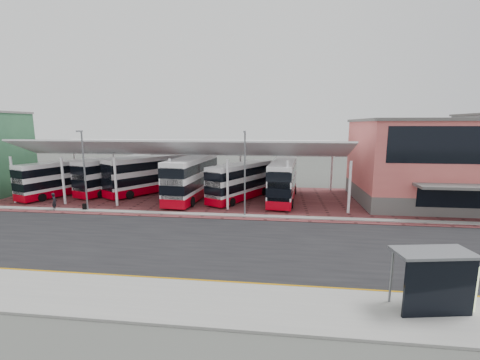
{
  "coord_description": "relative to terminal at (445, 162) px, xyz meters",
  "views": [
    {
      "loc": [
        5.1,
        -23.07,
        8.64
      ],
      "look_at": [
        1.47,
        6.93,
        3.39
      ],
      "focal_mm": 24.0,
      "sensor_mm": 36.0,
      "label": 1
    }
  ],
  "objects": [
    {
      "name": "ground",
      "position": [
        -23.0,
        -13.92,
        -4.66
      ],
      "size": [
        140.0,
        140.0,
        0.0
      ],
      "primitive_type": "plane",
      "color": "#41433F"
    },
    {
      "name": "road",
      "position": [
        -23.0,
        -14.92,
        -4.65
      ],
      "size": [
        120.0,
        14.0,
        0.02
      ],
      "primitive_type": "cube",
      "color": "black",
      "rests_on": "ground"
    },
    {
      "name": "forecourt",
      "position": [
        -21.0,
        -0.92,
        -4.63
      ],
      "size": [
        72.0,
        16.0,
        0.06
      ],
      "primitive_type": "cube",
      "color": "brown",
      "rests_on": "ground"
    },
    {
      "name": "sidewalk",
      "position": [
        -23.0,
        -22.92,
        -4.59
      ],
      "size": [
        120.0,
        4.0,
        0.14
      ],
      "primitive_type": "cube",
      "color": "gray",
      "rests_on": "ground"
    },
    {
      "name": "north_kerb",
      "position": [
        -23.0,
        -7.72,
        -4.59
      ],
      "size": [
        120.0,
        0.8,
        0.14
      ],
      "primitive_type": "cube",
      "color": "gray",
      "rests_on": "ground"
    },
    {
      "name": "yellow_line_near",
      "position": [
        -23.0,
        -20.92,
        -4.63
      ],
      "size": [
        120.0,
        0.12,
        0.01
      ],
      "primitive_type": "cube",
      "color": "#BA7D00",
      "rests_on": "road"
    },
    {
      "name": "yellow_line_far",
      "position": [
        -23.0,
        -20.62,
        -4.63
      ],
      "size": [
        120.0,
        0.12,
        0.01
      ],
      "primitive_type": "cube",
      "color": "#BA7D00",
      "rests_on": "road"
    },
    {
      "name": "canopy",
      "position": [
        -29.0,
        0.01,
        1.14
      ],
      "size": [
        37.0,
        11.63,
        7.07
      ],
      "color": "white",
      "rests_on": "ground"
    },
    {
      "name": "terminal",
      "position": [
        0.0,
        0.0,
        0.0
      ],
      "size": [
        18.4,
        14.4,
        9.25
      ],
      "color": "#5A5855",
      "rests_on": "ground"
    },
    {
      "name": "lamp_west",
      "position": [
        -37.0,
        -7.65,
        -0.3
      ],
      "size": [
        0.16,
        0.9,
        8.07
      ],
      "color": "slate",
      "rests_on": "ground"
    },
    {
      "name": "lamp_east",
      "position": [
        -21.0,
        -7.65,
        -0.3
      ],
      "size": [
        0.16,
        0.9,
        8.07
      ],
      "color": "slate",
      "rests_on": "ground"
    },
    {
      "name": "bus_0",
      "position": [
        -44.23,
        -1.31,
        -2.53
      ],
      "size": [
        5.78,
        10.27,
        4.17
      ],
      "rotation": [
        0.0,
        0.0,
        -0.37
      ],
      "color": "white",
      "rests_on": "forecourt"
    },
    {
      "name": "bus_1",
      "position": [
        -38.63,
        1.3,
        -2.41
      ],
      "size": [
        6.01,
        10.86,
        4.4
      ],
      "rotation": [
        0.0,
        0.0,
        -0.36
      ],
      "color": "white",
      "rests_on": "forecourt"
    },
    {
      "name": "bus_2",
      "position": [
        -34.21,
        1.32,
        -2.31
      ],
      "size": [
        8.2,
        10.83,
        4.62
      ],
      "rotation": [
        0.0,
        0.0,
        -0.57
      ],
      "color": "white",
      "rests_on": "forecourt"
    },
    {
      "name": "bus_3",
      "position": [
        -27.88,
        -1.09,
        -2.19
      ],
      "size": [
        3.72,
        11.97,
        4.85
      ],
      "rotation": [
        0.0,
        0.0,
        -0.09
      ],
      "color": "white",
      "rests_on": "forecourt"
    },
    {
      "name": "bus_4",
      "position": [
        -22.2,
        -0.83,
        -2.52
      ],
      "size": [
        6.87,
        10.02,
        4.18
      ],
      "rotation": [
        0.0,
        0.0,
        -0.5
      ],
      "color": "white",
      "rests_on": "forecourt"
    },
    {
      "name": "bus_5",
      "position": [
        -17.35,
        -0.7,
        -2.36
      ],
      "size": [
        3.52,
        11.11,
        4.5
      ],
      "rotation": [
        0.0,
        0.0,
        -0.09
      ],
      "color": "white",
      "rests_on": "forecourt"
    },
    {
      "name": "pedestrian",
      "position": [
        -40.36,
        -7.92,
        -3.72
      ],
      "size": [
        0.64,
        0.76,
        1.77
      ],
      "primitive_type": "imported",
      "rotation": [
        0.0,
        0.0,
        1.98
      ],
      "color": "black",
      "rests_on": "forecourt"
    },
    {
      "name": "suitcase",
      "position": [
        -37.36,
        -7.53,
        -4.27
      ],
      "size": [
        0.38,
        0.27,
        0.65
      ],
      "primitive_type": "cube",
      "color": "black",
      "rests_on": "forecourt"
    },
    {
      "name": "bus_shelter",
      "position": [
        -10.46,
        -22.5,
        -2.76
      ],
      "size": [
        3.73,
        2.19,
        2.83
      ],
      "rotation": [
        0.0,
        0.0,
        0.17
      ],
      "color": "black",
      "rests_on": "sidewalk"
    }
  ]
}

